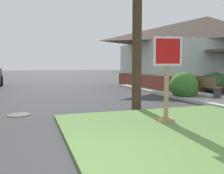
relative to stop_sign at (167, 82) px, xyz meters
name	(u,v)px	position (x,y,z in m)	size (l,w,h in m)	color
grass_corner_patch	(187,130)	(0.13, -0.66, -1.03)	(5.34, 4.77, 0.08)	#567F3D
sidewalk_strip	(208,99)	(4.00, 3.23, -1.01)	(2.20, 15.57, 0.12)	#B2AFA8
stop_sign	(167,82)	(0.00, 0.00, 0.00)	(0.68, 0.35, 2.07)	#A3845B
manhole_cover	(19,115)	(-3.51, 2.46, -1.06)	(0.70, 0.70, 0.02)	black
street_bench	(204,86)	(4.07, 3.60, -0.48)	(0.41, 1.64, 0.85)	brown
corner_house	(206,50)	(9.02, 9.44, 1.51)	(11.50, 8.62, 5.02)	brown
shrub_near_porch	(215,83)	(6.45, 5.58, -0.53)	(1.27, 1.27, 1.09)	#31572F
shrub_by_curb	(184,85)	(3.31, 3.99, -0.48)	(1.28, 1.28, 1.17)	#336E27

